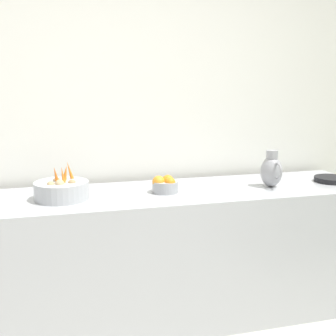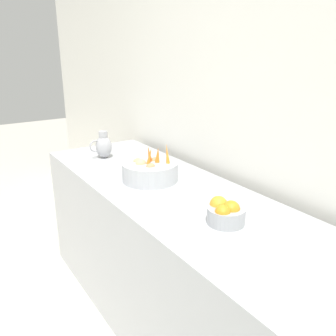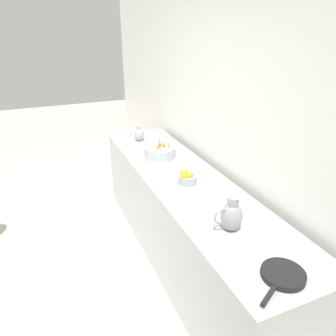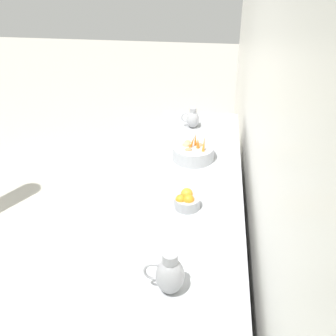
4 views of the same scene
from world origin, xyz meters
name	(u,v)px [view 1 (image 1 of 4)]	position (x,y,z in m)	size (l,w,h in m)	color
tile_wall_left	(203,95)	(-1.95, 0.50, 1.50)	(0.10, 7.92, 3.00)	white
prep_counter	(154,256)	(-1.48, 0.00, 0.44)	(0.71, 3.01, 0.89)	#ADAFB5
vegetable_colander	(62,190)	(-1.46, -0.59, 0.95)	(0.33, 0.33, 0.22)	#ADAFB5
orange_bowl	(165,185)	(-1.46, 0.07, 0.94)	(0.17, 0.17, 0.11)	#9EA0A5
metal_pitcher_tall	(272,170)	(-1.42, 0.82, 1.00)	(0.21, 0.15, 0.25)	#939399
skillet_on_counter	(333,179)	(-1.44, 1.32, 0.91)	(0.38, 0.27, 0.03)	black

